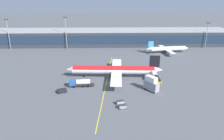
# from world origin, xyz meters

# --- Properties ---
(ground_plane) EXTENTS (700.00, 700.00, 0.00)m
(ground_plane) POSITION_xyz_m (0.00, 0.00, 0.00)
(ground_plane) COLOR #515459
(apron_lead_in_line) EXTENTS (7.08, 79.74, 0.01)m
(apron_lead_in_line) POSITION_xyz_m (-1.86, 2.00, 0.00)
(apron_lead_in_line) COLOR yellow
(apron_lead_in_line) RESTS_ON ground_plane
(terminal_building) EXTENTS (210.64, 20.93, 12.21)m
(terminal_building) POSITION_xyz_m (-12.06, 77.56, 6.12)
(terminal_building) COLOR #2D333D
(terminal_building) RESTS_ON ground_plane
(main_airliner) EXTENTS (47.16, 37.66, 11.21)m
(main_airliner) POSITION_xyz_m (1.81, 7.26, 3.86)
(main_airliner) COLOR white
(main_airliner) RESTS_ON ground_plane
(fuel_tanker) EXTENTS (10.98, 3.43, 3.25)m
(fuel_tanker) POSITION_xyz_m (-13.57, -3.32, 1.75)
(fuel_tanker) COLOR #232326
(fuel_tanker) RESTS_ON ground_plane
(belt_loader) EXTENTS (3.27, 7.02, 3.49)m
(belt_loader) POSITION_xyz_m (21.66, 1.85, 0.99)
(belt_loader) COLOR yellow
(belt_loader) RESTS_ON ground_plane
(pushback_tug) EXTENTS (4.40, 3.62, 1.40)m
(pushback_tug) POSITION_xyz_m (-20.36, -9.15, 0.85)
(pushback_tug) COLOR black
(pushback_tug) RESTS_ON ground_plane
(catering_lift) EXTENTS (6.04, 6.96, 6.30)m
(catering_lift) POSITION_xyz_m (16.87, -8.34, 3.07)
(catering_lift) COLOR gray
(catering_lift) RESTS_ON ground_plane
(baggage_cart_0) EXTENTS (2.90, 2.07, 1.48)m
(baggage_cart_0) POSITION_xyz_m (3.79, -23.06, 0.78)
(baggage_cart_0) COLOR gray
(baggage_cart_0) RESTS_ON ground_plane
(baggage_cart_1) EXTENTS (2.90, 2.07, 1.48)m
(baggage_cart_1) POSITION_xyz_m (3.16, -19.92, 0.78)
(baggage_cart_1) COLOR #B2B7BC
(baggage_cart_1) RESTS_ON ground_plane
(commuter_jet_far) EXTENTS (30.68, 24.36, 8.44)m
(commuter_jet_far) POSITION_xyz_m (40.18, 52.47, 2.90)
(commuter_jet_far) COLOR white
(commuter_jet_far) RESTS_ON ground_plane
(apron_light_mast_0) EXTENTS (2.80, 0.50, 23.23)m
(apron_light_mast_0) POSITION_xyz_m (-30.98, 65.60, 13.60)
(apron_light_mast_0) COLOR gray
(apron_light_mast_0) RESTS_ON ground_plane
(apron_light_mast_1) EXTENTS (2.80, 0.50, 21.66)m
(apron_light_mast_1) POSITION_xyz_m (-72.28, 65.60, 12.78)
(apron_light_mast_1) COLOR gray
(apron_light_mast_1) RESTS_ON ground_plane
(apron_light_mast_2) EXTENTS (2.80, 0.50, 18.95)m
(apron_light_mast_2) POSITION_xyz_m (72.28, 65.60, 11.36)
(apron_light_mast_2) COLOR gray
(apron_light_mast_2) RESTS_ON ground_plane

